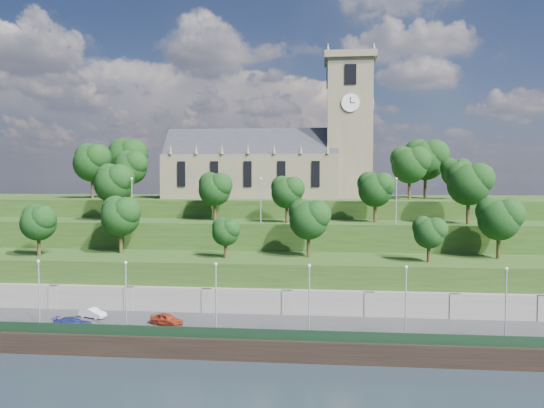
# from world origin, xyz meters

# --- Properties ---
(ground) EXTENTS (320.00, 320.00, 0.00)m
(ground) POSITION_xyz_m (0.00, 0.00, 0.00)
(ground) COLOR black
(ground) RESTS_ON ground
(promenade) EXTENTS (160.00, 12.00, 2.00)m
(promenade) POSITION_xyz_m (0.00, 6.00, 1.00)
(promenade) COLOR #2D2D30
(promenade) RESTS_ON ground
(quay_wall) EXTENTS (160.00, 0.50, 2.20)m
(quay_wall) POSITION_xyz_m (0.00, -0.05, 1.10)
(quay_wall) COLOR black
(quay_wall) RESTS_ON ground
(fence) EXTENTS (160.00, 0.10, 1.20)m
(fence) POSITION_xyz_m (0.00, 0.60, 2.60)
(fence) COLOR black
(fence) RESTS_ON promenade
(retaining_wall) EXTENTS (160.00, 2.10, 5.00)m
(retaining_wall) POSITION_xyz_m (0.00, 11.97, 2.50)
(retaining_wall) COLOR slate
(retaining_wall) RESTS_ON ground
(embankment_lower) EXTENTS (160.00, 12.00, 8.00)m
(embankment_lower) POSITION_xyz_m (0.00, 18.00, 4.00)
(embankment_lower) COLOR #203A13
(embankment_lower) RESTS_ON ground
(embankment_upper) EXTENTS (160.00, 10.00, 12.00)m
(embankment_upper) POSITION_xyz_m (0.00, 29.00, 6.00)
(embankment_upper) COLOR #203A13
(embankment_upper) RESTS_ON ground
(hilltop) EXTENTS (160.00, 32.00, 15.00)m
(hilltop) POSITION_xyz_m (0.00, 50.00, 7.50)
(hilltop) COLOR #203A13
(hilltop) RESTS_ON ground
(church) EXTENTS (38.60, 12.35, 27.60)m
(church) POSITION_xyz_m (0.79, 45.98, 22.52)
(church) COLOR brown
(church) RESTS_ON hilltop
(trees_lower) EXTENTS (67.95, 9.17, 8.23)m
(trees_lower) POSITION_xyz_m (1.66, 18.60, 13.17)
(trees_lower) COLOR #302513
(trees_lower) RESTS_ON embankment_lower
(trees_upper) EXTENTS (60.92, 8.66, 9.16)m
(trees_upper) POSITION_xyz_m (4.11, 28.09, 17.73)
(trees_upper) COLOR #302513
(trees_upper) RESTS_ON embankment_upper
(trees_hilltop) EXTENTS (72.71, 16.70, 11.63)m
(trees_hilltop) POSITION_xyz_m (-4.34, 45.36, 22.05)
(trees_hilltop) COLOR #302513
(trees_hilltop) RESTS_ON hilltop
(lamp_posts_promenade) EXTENTS (60.36, 0.36, 7.72)m
(lamp_posts_promenade) POSITION_xyz_m (-2.00, 2.50, 6.46)
(lamp_posts_promenade) COLOR #B2B2B7
(lamp_posts_promenade) RESTS_ON promenade
(lamp_posts_upper) EXTENTS (40.36, 0.36, 6.83)m
(lamp_posts_upper) POSITION_xyz_m (-0.00, 26.00, 16.00)
(lamp_posts_upper) COLOR #B2B2B7
(lamp_posts_upper) RESTS_ON embankment_upper
(car_left) EXTENTS (4.29, 3.07, 1.36)m
(car_left) POSITION_xyz_m (-8.30, 5.21, 2.68)
(car_left) COLOR maroon
(car_left) RESTS_ON promenade
(car_middle) EXTENTS (3.74, 2.31, 1.16)m
(car_middle) POSITION_xyz_m (-18.07, 7.38, 2.58)
(car_middle) COLOR #BBBBC0
(car_middle) RESTS_ON promenade
(car_right) EXTENTS (4.31, 1.89, 1.23)m
(car_right) POSITION_xyz_m (-18.31, 2.82, 2.62)
(car_right) COLOR navy
(car_right) RESTS_ON promenade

